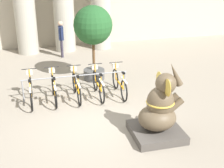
# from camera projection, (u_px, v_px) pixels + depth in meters

# --- Properties ---
(ground_plane) EXTENTS (60.00, 60.00, 0.00)m
(ground_plane) POSITION_uv_depth(u_px,v_px,m) (97.00, 123.00, 8.90)
(ground_plane) COLOR gray
(bike_rack) EXTENTS (3.53, 0.05, 0.77)m
(bike_rack) POSITION_uv_depth(u_px,v_px,m) (76.00, 80.00, 10.34)
(bike_rack) COLOR gray
(bike_rack) RESTS_ON ground_plane
(bicycle_0) EXTENTS (0.48, 1.80, 1.01)m
(bicycle_0) POSITION_uv_depth(u_px,v_px,m) (31.00, 91.00, 9.99)
(bicycle_0) COLOR black
(bicycle_0) RESTS_ON ground_plane
(bicycle_1) EXTENTS (0.48, 1.80, 1.01)m
(bicycle_1) POSITION_uv_depth(u_px,v_px,m) (54.00, 89.00, 10.15)
(bicycle_1) COLOR black
(bicycle_1) RESTS_ON ground_plane
(bicycle_2) EXTENTS (0.48, 1.80, 1.01)m
(bicycle_2) POSITION_uv_depth(u_px,v_px,m) (76.00, 86.00, 10.30)
(bicycle_2) COLOR black
(bicycle_2) RESTS_ON ground_plane
(bicycle_3) EXTENTS (0.48, 1.80, 1.01)m
(bicycle_3) POSITION_uv_depth(u_px,v_px,m) (98.00, 85.00, 10.46)
(bicycle_3) COLOR black
(bicycle_3) RESTS_ON ground_plane
(bicycle_4) EXTENTS (0.48, 1.80, 1.01)m
(bicycle_4) POSITION_uv_depth(u_px,v_px,m) (119.00, 83.00, 10.61)
(bicycle_4) COLOR black
(bicycle_4) RESTS_ON ground_plane
(elephant_statue) EXTENTS (1.30, 1.30, 2.04)m
(elephant_statue) POSITION_uv_depth(u_px,v_px,m) (159.00, 112.00, 8.04)
(elephant_statue) COLOR #4C4742
(elephant_statue) RESTS_ON ground_plane
(person_pedestrian) EXTENTS (0.22, 0.47, 1.68)m
(person_pedestrian) POSITION_uv_depth(u_px,v_px,m) (61.00, 36.00, 14.28)
(person_pedestrian) COLOR #383342
(person_pedestrian) RESTS_ON ground_plane
(potted_tree) EXTENTS (1.42, 1.42, 2.80)m
(potted_tree) POSITION_uv_depth(u_px,v_px,m) (93.00, 29.00, 11.31)
(potted_tree) COLOR #4C4C4C
(potted_tree) RESTS_ON ground_plane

